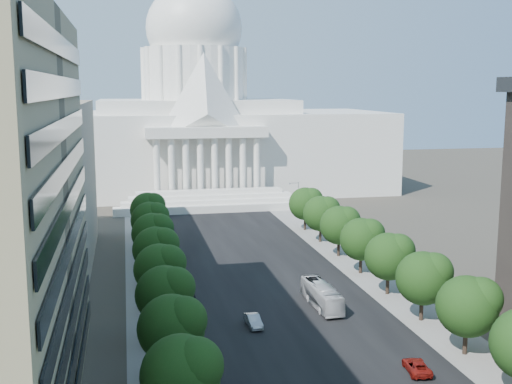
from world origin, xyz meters
TOP-DOWN VIEW (x-y plane):
  - road_asphalt at (0.00, 90.00)m, footprint 30.00×260.00m
  - sidewalk_left at (-19.00, 90.00)m, footprint 8.00×260.00m
  - sidewalk_right at (19.00, 90.00)m, footprint 8.00×260.00m
  - capitol at (0.00, 184.89)m, footprint 120.00×56.00m
  - tree_l_c at (-17.66, 35.81)m, footprint 7.79×7.60m
  - tree_l_d at (-17.66, 47.81)m, footprint 7.79×7.60m
  - tree_l_e at (-17.66, 59.81)m, footprint 7.79×7.60m
  - tree_l_f at (-17.66, 71.81)m, footprint 7.79×7.60m
  - tree_l_g at (-17.66, 83.81)m, footprint 7.79×7.60m
  - tree_l_h at (-17.66, 95.81)m, footprint 7.79×7.60m
  - tree_l_i at (-17.66, 107.81)m, footprint 7.79×7.60m
  - tree_l_j at (-17.66, 119.81)m, footprint 7.79×7.60m
  - tree_r_d at (18.34, 47.81)m, footprint 7.79×7.60m
  - tree_r_e at (18.34, 59.81)m, footprint 7.79×7.60m
  - tree_r_f at (18.34, 71.81)m, footprint 7.79×7.60m
  - tree_r_g at (18.34, 83.81)m, footprint 7.79×7.60m
  - tree_r_h at (18.34, 95.81)m, footprint 7.79×7.60m
  - tree_r_i at (18.34, 107.81)m, footprint 7.79×7.60m
  - tree_r_j at (18.34, 119.81)m, footprint 7.79×7.60m
  - streetlight_c at (19.90, 60.00)m, footprint 2.61×0.44m
  - streetlight_d at (19.90, 85.00)m, footprint 2.61×0.44m
  - streetlight_e at (19.90, 110.00)m, footprint 2.61×0.44m
  - streetlight_f at (19.90, 135.00)m, footprint 2.61×0.44m
  - car_silver at (-5.79, 62.35)m, footprint 1.95×4.97m
  - car_red at (9.86, 44.35)m, footprint 3.07×5.49m
  - car_dark_b at (-13.50, 73.98)m, footprint 2.24×5.05m
  - city_bus at (5.87, 68.29)m, footprint 3.23×12.54m

SIDE VIEW (x-z plane):
  - road_asphalt at x=0.00m, z-range -0.01..0.01m
  - sidewalk_left at x=-19.00m, z-range -0.01..0.01m
  - sidewalk_right at x=19.00m, z-range -0.01..0.01m
  - car_dark_b at x=-13.50m, z-range 0.00..1.44m
  - car_red at x=9.86m, z-range 0.00..1.45m
  - car_silver at x=-5.79m, z-range 0.00..1.61m
  - city_bus at x=5.87m, z-range 0.00..3.47m
  - streetlight_c at x=19.90m, z-range 1.32..10.32m
  - streetlight_d at x=19.90m, z-range 1.32..10.32m
  - streetlight_e at x=19.90m, z-range 1.32..10.32m
  - streetlight_f at x=19.90m, z-range 1.32..10.32m
  - tree_l_c at x=-17.66m, z-range 1.47..11.44m
  - tree_l_d at x=-17.66m, z-range 1.47..11.44m
  - tree_l_e at x=-17.66m, z-range 1.47..11.44m
  - tree_l_f at x=-17.66m, z-range 1.47..11.44m
  - tree_l_g at x=-17.66m, z-range 1.47..11.44m
  - tree_l_h at x=-17.66m, z-range 1.47..11.44m
  - tree_l_i at x=-17.66m, z-range 1.47..11.44m
  - tree_l_j at x=-17.66m, z-range 1.47..11.44m
  - tree_r_d at x=18.34m, z-range 1.47..11.44m
  - tree_r_e at x=18.34m, z-range 1.47..11.44m
  - tree_r_f at x=18.34m, z-range 1.47..11.44m
  - tree_r_g at x=18.34m, z-range 1.47..11.44m
  - tree_r_h at x=18.34m, z-range 1.47..11.44m
  - tree_r_i at x=18.34m, z-range 1.47..11.44m
  - tree_r_j at x=18.34m, z-range 1.47..11.44m
  - capitol at x=0.00m, z-range -16.49..56.51m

